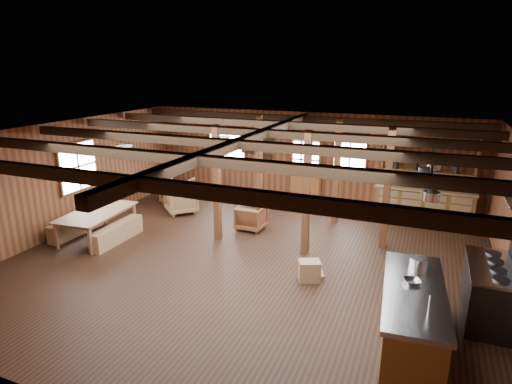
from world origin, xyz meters
TOP-DOWN VIEW (x-y plane):
  - room at (0.00, 0.00)m, footprint 10.04×9.04m
  - ceiling_joists at (0.00, 0.18)m, footprint 9.80×8.82m
  - timber_posts at (0.52, 2.08)m, footprint 3.95×2.35m
  - back_door at (0.00, 4.45)m, footprint 1.02×0.08m
  - window_back_left at (-2.60, 4.46)m, footprint 1.32×0.06m
  - window_back_right at (1.30, 4.46)m, footprint 1.02×0.06m
  - window_left at (-4.96, 0.50)m, footprint 0.14×1.24m
  - notice_boards at (-1.50, 4.46)m, footprint 1.08×0.03m
  - back_counter at (3.40, 4.20)m, footprint 2.55×0.60m
  - pendant_lamps at (-2.25, 1.00)m, footprint 1.86×2.36m
  - pot_rack at (3.45, 0.25)m, footprint 0.38×3.00m
  - kitchen_island at (3.40, -1.61)m, footprint 1.06×2.56m
  - step_stool at (1.44, -0.23)m, footprint 0.56×0.49m
  - commercial_range at (4.65, -0.39)m, footprint 0.84×1.65m
  - dining_table at (-3.90, -0.09)m, footprint 1.28×2.07m
  - bench_wall at (-4.65, -0.09)m, footprint 0.30×1.60m
  - bench_aisle at (-3.38, -0.09)m, footprint 0.30×1.61m
  - armchair_a at (-3.70, 3.14)m, footprint 0.88×0.91m
  - armchair_b at (-0.69, 1.90)m, footprint 0.70×0.72m
  - armchair_c at (-3.08, 2.36)m, footprint 1.17×1.18m
  - counter_pot at (3.41, -0.85)m, footprint 0.28×0.28m
  - bowl at (3.34, -1.45)m, footprint 0.32×0.32m

SIDE VIEW (x-z plane):
  - step_stool at x=1.44m, z-range 0.00..0.42m
  - bench_wall at x=-4.65m, z-range 0.00..0.44m
  - bench_aisle at x=-3.38m, z-range 0.00..0.44m
  - armchair_b at x=-0.69m, z-range 0.00..0.64m
  - dining_table at x=-3.90m, z-range 0.00..0.69m
  - armchair_c at x=-3.08m, z-range 0.00..0.77m
  - armchair_a at x=-3.70m, z-range 0.00..0.78m
  - kitchen_island at x=3.40m, z-range -0.12..1.08m
  - back_counter at x=3.40m, z-range -0.62..1.83m
  - commercial_range at x=4.65m, z-range -0.37..1.67m
  - back_door at x=0.00m, z-range -0.19..1.96m
  - bowl at x=3.34m, z-range 0.94..1.00m
  - counter_pot at x=3.41m, z-range 0.94..1.11m
  - room at x=0.00m, z-range -0.02..2.82m
  - timber_posts at x=0.52m, z-range 0.00..2.80m
  - window_back_left at x=-2.60m, z-range 0.94..2.26m
  - window_back_right at x=1.30m, z-range 0.94..2.26m
  - window_left at x=-4.96m, z-range 0.94..2.26m
  - notice_boards at x=-1.50m, z-range 1.19..2.09m
  - pendant_lamps at x=-2.25m, z-range 1.92..2.58m
  - pot_rack at x=3.45m, z-range 2.08..2.50m
  - ceiling_joists at x=0.00m, z-range 2.59..2.77m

